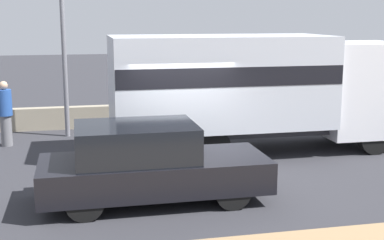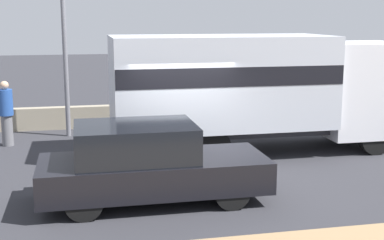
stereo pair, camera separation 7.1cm
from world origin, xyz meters
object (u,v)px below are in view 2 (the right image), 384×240
object	(u,v)px
box_truck	(255,85)
pedestrian	(6,112)
car_hatchback	(148,164)
street_lamp	(63,1)

from	to	relation	value
box_truck	pedestrian	world-z (taller)	box_truck
car_hatchback	pedestrian	bearing A→B (deg)	121.17
pedestrian	car_hatchback	bearing A→B (deg)	-58.83
street_lamp	pedestrian	bearing A→B (deg)	-151.37
box_truck	street_lamp	bearing A→B (deg)	149.00
pedestrian	box_truck	bearing A→B (deg)	-17.34
street_lamp	car_hatchback	bearing A→B (deg)	-75.62
car_hatchback	box_truck	bearing A→B (deg)	45.49
street_lamp	pedestrian	xyz separation A→B (m)	(-1.64, -0.89, -3.04)
box_truck	car_hatchback	distance (m)	4.78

